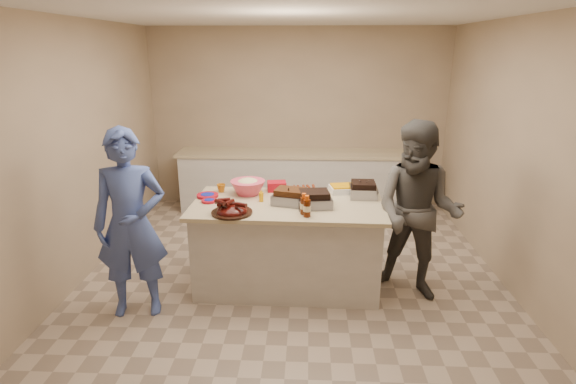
{
  "coord_description": "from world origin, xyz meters",
  "views": [
    {
      "loc": [
        0.15,
        -4.4,
        2.39
      ],
      "look_at": [
        -0.04,
        -0.1,
        1.01
      ],
      "focal_mm": 28.0,
      "sensor_mm": 36.0,
      "label": 1
    }
  ],
  "objects_px": {
    "plastic_cup": "(221,192)",
    "guest_blue": "(141,310)",
    "bbq_bottle_b": "(304,214)",
    "rib_platter": "(232,213)",
    "roasting_pan": "(363,197)",
    "mustard_bottle": "(261,201)",
    "coleslaw_bowl": "(248,194)",
    "bbq_bottle_a": "(307,216)",
    "island": "(288,283)",
    "guest_gray": "(410,293)"
  },
  "relations": [
    {
      "from": "coleslaw_bowl",
      "to": "guest_blue",
      "type": "height_order",
      "value": "coleslaw_bowl"
    },
    {
      "from": "bbq_bottle_b",
      "to": "rib_platter",
      "type": "bearing_deg",
      "value": -178.44
    },
    {
      "from": "rib_platter",
      "to": "bbq_bottle_b",
      "type": "height_order",
      "value": "bbq_bottle_b"
    },
    {
      "from": "plastic_cup",
      "to": "guest_blue",
      "type": "relative_size",
      "value": 0.05
    },
    {
      "from": "roasting_pan",
      "to": "guest_blue",
      "type": "relative_size",
      "value": 0.16
    },
    {
      "from": "island",
      "to": "plastic_cup",
      "type": "xyz_separation_m",
      "value": [
        -0.73,
        0.33,
        0.91
      ]
    },
    {
      "from": "island",
      "to": "bbq_bottle_b",
      "type": "height_order",
      "value": "bbq_bottle_b"
    },
    {
      "from": "bbq_bottle_b",
      "to": "plastic_cup",
      "type": "distance_m",
      "value": 1.1
    },
    {
      "from": "island",
      "to": "guest_blue",
      "type": "xyz_separation_m",
      "value": [
        -1.39,
        -0.57,
        0.0
      ]
    },
    {
      "from": "bbq_bottle_a",
      "to": "roasting_pan",
      "type": "bearing_deg",
      "value": 45.77
    },
    {
      "from": "coleslaw_bowl",
      "to": "bbq_bottle_a",
      "type": "height_order",
      "value": "coleslaw_bowl"
    },
    {
      "from": "island",
      "to": "bbq_bottle_a",
      "type": "height_order",
      "value": "bbq_bottle_a"
    },
    {
      "from": "plastic_cup",
      "to": "rib_platter",
      "type": "bearing_deg",
      "value": -71.09
    },
    {
      "from": "roasting_pan",
      "to": "mustard_bottle",
      "type": "height_order",
      "value": "mustard_bottle"
    },
    {
      "from": "rib_platter",
      "to": "mustard_bottle",
      "type": "bearing_deg",
      "value": 56.06
    },
    {
      "from": "guest_gray",
      "to": "plastic_cup",
      "type": "bearing_deg",
      "value": -167.63
    },
    {
      "from": "island",
      "to": "plastic_cup",
      "type": "distance_m",
      "value": 1.21
    },
    {
      "from": "bbq_bottle_a",
      "to": "mustard_bottle",
      "type": "distance_m",
      "value": 0.62
    },
    {
      "from": "coleslaw_bowl",
      "to": "guest_gray",
      "type": "relative_size",
      "value": 0.21
    },
    {
      "from": "coleslaw_bowl",
      "to": "guest_blue",
      "type": "relative_size",
      "value": 0.21
    },
    {
      "from": "coleslaw_bowl",
      "to": "bbq_bottle_a",
      "type": "relative_size",
      "value": 1.81
    },
    {
      "from": "coleslaw_bowl",
      "to": "bbq_bottle_b",
      "type": "relative_size",
      "value": 1.83
    },
    {
      "from": "plastic_cup",
      "to": "mustard_bottle",
      "type": "bearing_deg",
      "value": -32.01
    },
    {
      "from": "mustard_bottle",
      "to": "guest_gray",
      "type": "height_order",
      "value": "mustard_bottle"
    },
    {
      "from": "coleslaw_bowl",
      "to": "guest_gray",
      "type": "height_order",
      "value": "coleslaw_bowl"
    },
    {
      "from": "rib_platter",
      "to": "mustard_bottle",
      "type": "relative_size",
      "value": 3.16
    },
    {
      "from": "guest_gray",
      "to": "bbq_bottle_b",
      "type": "bearing_deg",
      "value": -146.14
    },
    {
      "from": "rib_platter",
      "to": "plastic_cup",
      "type": "height_order",
      "value": "rib_platter"
    },
    {
      "from": "roasting_pan",
      "to": "bbq_bottle_b",
      "type": "distance_m",
      "value": 0.81
    },
    {
      "from": "guest_gray",
      "to": "guest_blue",
      "type": "bearing_deg",
      "value": -145.17
    },
    {
      "from": "island",
      "to": "mustard_bottle",
      "type": "relative_size",
      "value": 15.58
    },
    {
      "from": "roasting_pan",
      "to": "guest_blue",
      "type": "distance_m",
      "value": 2.48
    },
    {
      "from": "coleslaw_bowl",
      "to": "guest_blue",
      "type": "bearing_deg",
      "value": -138.59
    },
    {
      "from": "island",
      "to": "bbq_bottle_a",
      "type": "distance_m",
      "value": 1.0
    },
    {
      "from": "rib_platter",
      "to": "guest_blue",
      "type": "xyz_separation_m",
      "value": [
        -0.88,
        -0.25,
        -0.91
      ]
    },
    {
      "from": "mustard_bottle",
      "to": "bbq_bottle_b",
      "type": "bearing_deg",
      "value": -37.97
    },
    {
      "from": "rib_platter",
      "to": "guest_blue",
      "type": "distance_m",
      "value": 1.29
    },
    {
      "from": "mustard_bottle",
      "to": "plastic_cup",
      "type": "height_order",
      "value": "mustard_bottle"
    },
    {
      "from": "rib_platter",
      "to": "coleslaw_bowl",
      "type": "xyz_separation_m",
      "value": [
        0.08,
        0.59,
        0.0
      ]
    },
    {
      "from": "roasting_pan",
      "to": "plastic_cup",
      "type": "distance_m",
      "value": 1.51
    },
    {
      "from": "plastic_cup",
      "to": "guest_gray",
      "type": "xyz_separation_m",
      "value": [
        1.99,
        -0.47,
        -0.91
      ]
    },
    {
      "from": "roasting_pan",
      "to": "mustard_bottle",
      "type": "bearing_deg",
      "value": -168.43
    },
    {
      "from": "roasting_pan",
      "to": "plastic_cup",
      "type": "bearing_deg",
      "value": 177.51
    },
    {
      "from": "bbq_bottle_a",
      "to": "coleslaw_bowl",
      "type": "bearing_deg",
      "value": 134.53
    },
    {
      "from": "roasting_pan",
      "to": "mustard_bottle",
      "type": "xyz_separation_m",
      "value": [
        -1.05,
        -0.19,
        0.0
      ]
    },
    {
      "from": "coleslaw_bowl",
      "to": "bbq_bottle_b",
      "type": "distance_m",
      "value": 0.83
    },
    {
      "from": "plastic_cup",
      "to": "bbq_bottle_b",
      "type": "bearing_deg",
      "value": -35.01
    },
    {
      "from": "bbq_bottle_b",
      "to": "guest_gray",
      "type": "height_order",
      "value": "bbq_bottle_b"
    },
    {
      "from": "roasting_pan",
      "to": "guest_blue",
      "type": "xyz_separation_m",
      "value": [
        -2.16,
        -0.8,
        -0.91
      ]
    },
    {
      "from": "island",
      "to": "rib_platter",
      "type": "xyz_separation_m",
      "value": [
        -0.51,
        -0.32,
        0.91
      ]
    }
  ]
}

